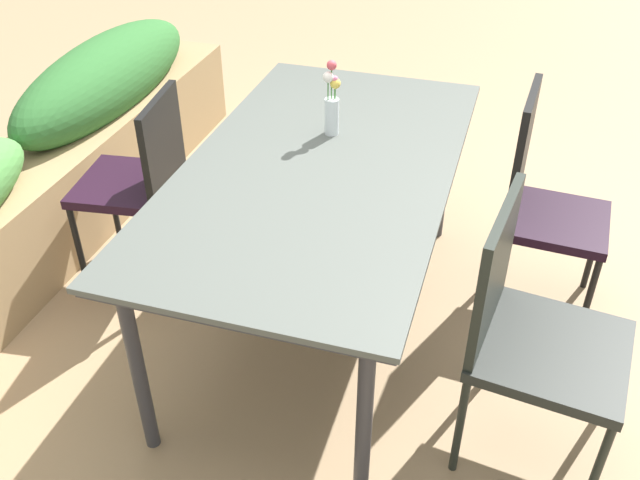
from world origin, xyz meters
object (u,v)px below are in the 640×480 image
at_px(chair_near_left, 529,326).
at_px(flower_vase, 332,104).
at_px(planter_box, 29,184).
at_px(dining_table, 320,177).
at_px(chair_near_right, 541,197).
at_px(chair_far_side, 141,176).
at_px(potted_plant, 311,107).

relative_size(chair_near_left, flower_vase, 3.13).
relative_size(flower_vase, planter_box, 0.09).
relative_size(dining_table, planter_box, 0.54).
distance_m(chair_near_right, chair_near_left, 0.81).
height_order(chair_far_side, chair_near_left, chair_near_left).
distance_m(planter_box, potted_plant, 1.72).
bearing_deg(chair_near_left, planter_box, -94.95).
bearing_deg(chair_near_left, flower_vase, -119.97).
bearing_deg(planter_box, dining_table, -94.01).
bearing_deg(potted_plant, chair_near_left, -145.36).
xyz_separation_m(chair_far_side, planter_box, (0.01, 0.61, -0.15)).
xyz_separation_m(dining_table, potted_plant, (1.56, 0.53, -0.47)).
relative_size(chair_far_side, flower_vase, 2.97).
height_order(chair_far_side, potted_plant, chair_far_side).
bearing_deg(chair_near_left, potted_plant, -137.92).
bearing_deg(potted_plant, dining_table, -161.11).
bearing_deg(chair_near_left, chair_near_right, -172.70).
distance_m(flower_vase, potted_plant, 1.55).
relative_size(chair_far_side, chair_near_right, 0.92).
bearing_deg(chair_far_side, chair_near_right, -86.36).
relative_size(flower_vase, potted_plant, 0.64).
bearing_deg(flower_vase, planter_box, 96.12).
bearing_deg(dining_table, planter_box, 85.99).
xyz_separation_m(chair_near_right, chair_near_left, (-0.81, 0.00, -0.00)).
height_order(chair_near_left, planter_box, chair_near_left).
distance_m(chair_far_side, chair_near_right, 1.68).
distance_m(flower_vase, planter_box, 1.51).
bearing_deg(chair_near_right, planter_box, -78.45).
bearing_deg(planter_box, potted_plant, -31.81).
height_order(dining_table, potted_plant, dining_table).
relative_size(chair_near_right, potted_plant, 2.08).
height_order(chair_near_right, potted_plant, chair_near_right).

